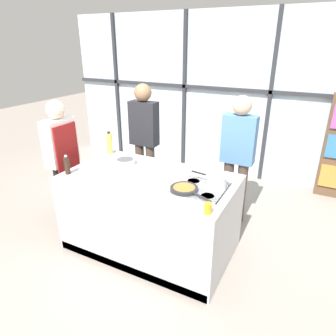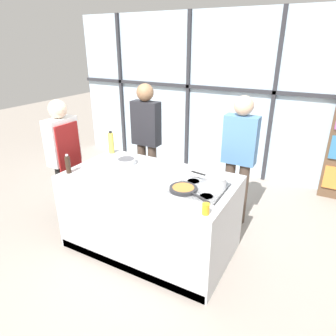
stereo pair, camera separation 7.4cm
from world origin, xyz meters
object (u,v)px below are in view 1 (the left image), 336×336
mixing_bowl (125,161)px  pepper_grinder (67,165)px  frying_pan (185,189)px  chef (62,156)px  spectator_center_left (238,153)px  white_plate (115,171)px  saucepan (216,180)px  oil_bottle (109,143)px  juice_glass_near (208,208)px  spectator_far_left (144,135)px

mixing_bowl → pepper_grinder: size_ratio=1.09×
frying_pan → pepper_grinder: (-1.34, -0.23, 0.08)m
mixing_bowl → chef: bearing=-168.8°
spectator_center_left → white_plate: size_ratio=7.16×
chef → mixing_bowl: (0.87, 0.17, 0.02)m
spectator_center_left → frying_pan: spectator_center_left is taller
chef → pepper_grinder: size_ratio=7.27×
pepper_grinder → mixing_bowl: bearing=53.5°
pepper_grinder → saucepan: bearing=16.9°
chef → oil_bottle: 0.62m
pepper_grinder → juice_glass_near: 1.70m
oil_bottle → mixing_bowl: bearing=-28.4°
chef → spectator_center_left: (2.02, 1.02, 0.05)m
spectator_far_left → oil_bottle: (-0.14, -0.64, 0.04)m
mixing_bowl → juice_glass_near: bearing=-25.7°
chef → juice_glass_near: chef is taller
white_plate → pepper_grinder: bearing=-147.3°
oil_bottle → white_plate: bearing=-47.5°
spectator_center_left → frying_pan: bearing=79.6°
spectator_far_left → mixing_bowl: spectator_far_left is taller
spectator_far_left → juice_glass_near: 2.13m
spectator_far_left → white_plate: 1.15m
chef → juice_glass_near: bearing=78.2°
frying_pan → pepper_grinder: pepper_grinder is taller
spectator_center_left → mixing_bowl: bearing=36.4°
oil_bottle → juice_glass_near: oil_bottle is taller
oil_bottle → pepper_grinder: oil_bottle is taller
frying_pan → pepper_grinder: size_ratio=2.11×
pepper_grinder → oil_bottle: bearing=89.2°
chef → saucepan: chef is taller
spectator_center_left → oil_bottle: 1.67m
pepper_grinder → frying_pan: bearing=9.6°
mixing_bowl → spectator_far_left: bearing=106.4°
saucepan → juice_glass_near: (0.12, -0.56, -0.01)m
oil_bottle → juice_glass_near: size_ratio=2.95×
spectator_center_left → pepper_grinder: (-1.55, -1.39, 0.04)m
frying_pan → mixing_bowl: size_ratio=1.94×
frying_pan → oil_bottle: size_ratio=1.59×
spectator_far_left → pepper_grinder: spectator_far_left is taller
spectator_far_left → pepper_grinder: (-0.15, -1.39, 0.00)m
juice_glass_near → saucepan: bearing=102.0°
spectator_center_left → mixing_bowl: (-1.15, -0.85, -0.03)m
saucepan → white_plate: size_ratio=1.69×
chef → oil_bottle: bearing=129.0°
mixing_bowl → white_plate: bearing=-81.3°
frying_pan → chef: bearing=175.4°
frying_pan → white_plate: 0.90m
pepper_grinder → white_plate: bearing=32.7°
mixing_bowl → juice_glass_near: size_ratio=2.42×
spectator_far_left → spectator_center_left: (1.40, 0.00, -0.04)m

